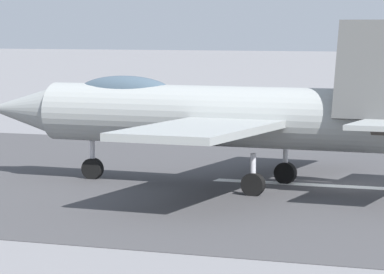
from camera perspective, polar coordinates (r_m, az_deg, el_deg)
ground_plane at (r=40.45m, az=7.50°, el=-2.44°), size 400.00×400.00×0.00m
runway_strip at (r=40.45m, az=7.52°, el=-2.42°), size 240.00×26.00×0.02m
fighter_jet at (r=40.00m, az=1.18°, el=1.12°), size 17.39×14.88×5.70m
marker_cone_mid at (r=55.54m, az=0.15°, el=0.04°), size 0.44×0.44×0.55m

